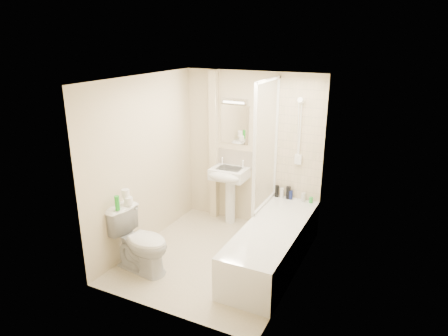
% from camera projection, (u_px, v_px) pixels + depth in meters
% --- Properties ---
extents(floor, '(2.50, 2.50, 0.00)m').
position_uv_depth(floor, '(215.00, 257.00, 5.45)').
color(floor, beige).
rests_on(floor, ground).
extents(wall_back, '(2.20, 0.02, 2.40)m').
position_uv_depth(wall_back, '(252.00, 150.00, 6.14)').
color(wall_back, beige).
rests_on(wall_back, ground).
extents(wall_left, '(0.02, 2.50, 2.40)m').
position_uv_depth(wall_left, '(144.00, 163.00, 5.53)').
color(wall_left, beige).
rests_on(wall_left, ground).
extents(wall_right, '(0.02, 2.50, 2.40)m').
position_uv_depth(wall_right, '(299.00, 189.00, 4.62)').
color(wall_right, beige).
rests_on(wall_right, ground).
extents(ceiling, '(2.20, 2.50, 0.02)m').
position_uv_depth(ceiling, '(214.00, 79.00, 4.69)').
color(ceiling, white).
rests_on(ceiling, wall_back).
extents(tile_back, '(0.70, 0.01, 1.75)m').
position_uv_depth(tile_back, '(300.00, 142.00, 5.74)').
color(tile_back, beige).
rests_on(tile_back, wall_back).
extents(tile_right, '(0.01, 2.10, 1.75)m').
position_uv_depth(tile_right, '(304.00, 165.00, 4.72)').
color(tile_right, beige).
rests_on(tile_right, wall_right).
extents(pipe_boxing, '(0.12, 0.12, 2.40)m').
position_uv_depth(pipe_boxing, '(214.00, 147.00, 6.34)').
color(pipe_boxing, beige).
rests_on(pipe_boxing, ground).
extents(splashback, '(0.60, 0.02, 0.30)m').
position_uv_depth(splashback, '(235.00, 159.00, 6.30)').
color(splashback, beige).
rests_on(splashback, wall_back).
extents(mirror, '(0.46, 0.01, 0.60)m').
position_uv_depth(mirror, '(235.00, 125.00, 6.12)').
color(mirror, white).
rests_on(mirror, wall_back).
extents(strip_light, '(0.42, 0.07, 0.07)m').
position_uv_depth(strip_light, '(235.00, 101.00, 5.99)').
color(strip_light, silver).
rests_on(strip_light, wall_back).
extents(bathtub, '(0.70, 2.10, 0.55)m').
position_uv_depth(bathtub, '(273.00, 244.00, 5.22)').
color(bathtub, white).
rests_on(bathtub, ground).
extents(shower_screen, '(0.04, 0.92, 1.80)m').
position_uv_depth(shower_screen, '(266.00, 145.00, 5.51)').
color(shower_screen, white).
rests_on(shower_screen, bathtub).
extents(shower_fixture, '(0.10, 0.16, 0.99)m').
position_uv_depth(shower_fixture, '(299.00, 134.00, 5.67)').
color(shower_fixture, white).
rests_on(shower_fixture, wall_back).
extents(pedestal_sink, '(0.55, 0.50, 1.06)m').
position_uv_depth(pedestal_sink, '(229.00, 180.00, 6.20)').
color(pedestal_sink, white).
rests_on(pedestal_sink, ground).
extents(bottle_black_a, '(0.06, 0.06, 0.18)m').
position_uv_depth(bottle_black_a, '(277.00, 191.00, 6.05)').
color(bottle_black_a, black).
rests_on(bottle_black_a, bathtub).
extents(bottle_white_a, '(0.06, 0.06, 0.15)m').
position_uv_depth(bottle_white_a, '(282.00, 193.00, 6.02)').
color(bottle_white_a, white).
rests_on(bottle_white_a, bathtub).
extents(bottle_black_b, '(0.07, 0.07, 0.19)m').
position_uv_depth(bottle_black_b, '(288.00, 193.00, 5.97)').
color(bottle_black_b, black).
rests_on(bottle_black_b, bathtub).
extents(bottle_blue, '(0.06, 0.06, 0.13)m').
position_uv_depth(bottle_blue, '(291.00, 195.00, 5.96)').
color(bottle_blue, navy).
rests_on(bottle_blue, bathtub).
extents(bottle_white_b, '(0.06, 0.06, 0.13)m').
position_uv_depth(bottle_white_b, '(303.00, 197.00, 5.88)').
color(bottle_white_b, silver).
rests_on(bottle_white_b, bathtub).
extents(bottle_green, '(0.05, 0.05, 0.08)m').
position_uv_depth(bottle_green, '(311.00, 200.00, 5.84)').
color(bottle_green, green).
rests_on(bottle_green, bathtub).
extents(toilet, '(0.67, 0.92, 0.82)m').
position_uv_depth(toilet, '(140.00, 241.00, 5.06)').
color(toilet, white).
rests_on(toilet, ground).
extents(toilet_roll_lower, '(0.11, 0.11, 0.10)m').
position_uv_depth(toilet_roll_lower, '(129.00, 201.00, 5.09)').
color(toilet_roll_lower, white).
rests_on(toilet_roll_lower, toilet).
extents(toilet_roll_upper, '(0.10, 0.10, 0.11)m').
position_uv_depth(toilet_roll_upper, '(126.00, 193.00, 5.06)').
color(toilet_roll_upper, white).
rests_on(toilet_roll_upper, toilet_roll_lower).
extents(green_bottle, '(0.06, 0.06, 0.19)m').
position_uv_depth(green_bottle, '(117.00, 203.00, 4.93)').
color(green_bottle, green).
rests_on(green_bottle, toilet).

